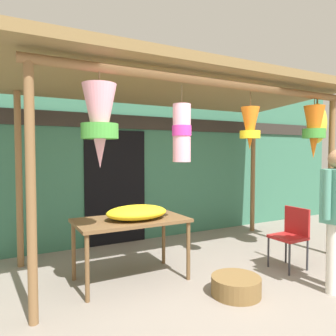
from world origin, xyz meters
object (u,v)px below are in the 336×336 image
object	(u,v)px
display_table	(131,225)
wicker_basket_by_table	(236,286)
flower_heap_on_table	(138,212)
folding_chair	(292,232)

from	to	relation	value
display_table	wicker_basket_by_table	xyz separation A→B (m)	(0.88, -0.97, -0.60)
wicker_basket_by_table	flower_heap_on_table	bearing A→B (deg)	132.01
flower_heap_on_table	folding_chair	bearing A→B (deg)	-16.12
display_table	folding_chair	size ratio (longest dim) A/B	1.64
flower_heap_on_table	wicker_basket_by_table	world-z (taller)	flower_heap_on_table
folding_chair	wicker_basket_by_table	xyz separation A→B (m)	(-1.25, -0.30, -0.40)
flower_heap_on_table	wicker_basket_by_table	distance (m)	1.43
flower_heap_on_table	folding_chair	distance (m)	2.18
folding_chair	wicker_basket_by_table	size ratio (longest dim) A/B	1.50
flower_heap_on_table	wicker_basket_by_table	bearing A→B (deg)	-47.99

